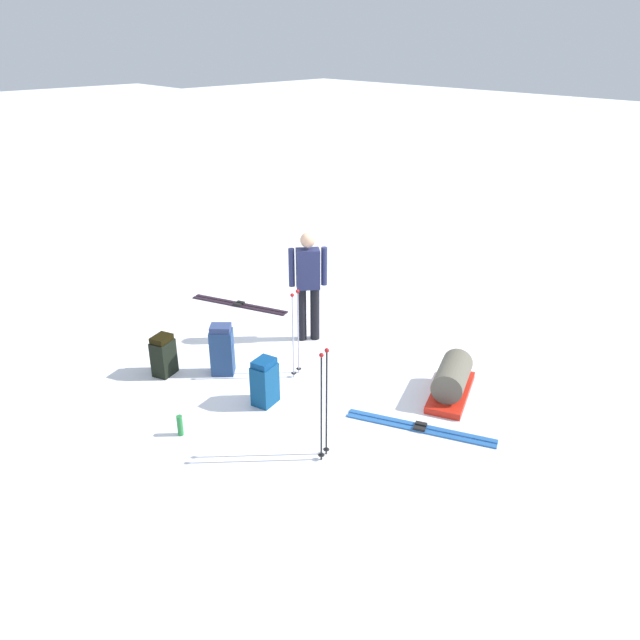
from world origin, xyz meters
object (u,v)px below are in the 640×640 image
Objects in this scene: ski_pair_near at (420,428)px; thermos_bottle at (180,425)px; ski_poles_planted_near at (324,400)px; gear_sled at (452,380)px; backpack_bright at (222,350)px; skier_standing at (308,281)px; backpack_large_dark at (164,356)px; ski_poles_planted_far at (295,330)px; backpack_small_spare at (265,382)px; ski_pair_far at (239,305)px.

ski_pair_near is 6.61× the size of thermos_bottle.
gear_sled is at bearing -6.80° from ski_poles_planted_near.
backpack_bright reaches higher than gear_sled.
gear_sled is (0.20, -2.48, -0.73)m from skier_standing.
backpack_bright is 3.11m from gear_sled.
ski_pair_near is 2.85m from thermos_bottle.
backpack_large_dark reaches higher than thermos_bottle.
ski_pair_near is 2.90m from backpack_bright.
backpack_large_dark is at bearing 134.43° from ski_poles_planted_far.
backpack_small_spare is 0.89m from ski_poles_planted_far.
backpack_large_dark is at bearing 113.90° from ski_pair_near.
backpack_small_spare is (0.51, -1.54, 0.02)m from backpack_large_dark.
ski_poles_planted_far is at bearing 17.93° from backpack_small_spare.
backpack_large_dark is at bearing 108.29° from backpack_small_spare.
ski_pair_near is 0.94m from gear_sled.
ski_poles_planted_far is at bearing -47.83° from backpack_bright.
backpack_large_dark is 1.63m from backpack_small_spare.
backpack_large_dark is (-1.46, 3.29, 0.27)m from ski_pair_near.
ski_pair_near is 1.42× the size of gear_sled.
ski_poles_planted_near is 1.11× the size of gear_sled.
gear_sled is at bearing -85.49° from skier_standing.
backpack_large_dark is at bearing 163.92° from skier_standing.
backpack_bright is 1.51m from thermos_bottle.
backpack_small_spare reaches higher than backpack_large_dark.
backpack_large_dark is 0.48× the size of gear_sled.
thermos_bottle is at bearing -177.75° from ski_poles_planted_far.
thermos_bottle is at bearing 121.48° from ski_poles_planted_near.
gear_sled is at bearing -29.97° from thermos_bottle.
backpack_small_spare reaches higher than gear_sled.
gear_sled is at bearing -55.47° from backpack_bright.
backpack_small_spare is 0.50× the size of ski_poles_planted_far.
backpack_bright is 1.07m from ski_poles_planted_far.
ski_poles_planted_far is 2.15m from gear_sled.
backpack_large_dark reaches higher than ski_pair_far.
skier_standing is 1.40× the size of gear_sled.
backpack_small_spare is at bearing 118.50° from ski_pair_near.
skier_standing is 1.99m from backpack_small_spare.
backpack_large_dark is (-2.19, -1.15, 0.27)m from ski_pair_far.
ski_pair_far is at bearing 64.31° from ski_poles_planted_near.
ski_pair_far is at bearing 46.80° from backpack_bright.
ski_poles_planted_near reaches higher than backpack_small_spare.
ski_poles_planted_near reaches higher than gear_sled.
ski_pair_near is 0.98× the size of ski_pair_far.
backpack_bright is 0.60× the size of gear_sled.
thermos_bottle is at bearing 171.61° from backpack_small_spare.
backpack_bright is at bearing 33.79° from thermos_bottle.
backpack_bright is at bearing 81.80° from ski_poles_planted_near.
backpack_bright is at bearing 132.17° from ski_poles_planted_far.
backpack_small_spare is (-1.64, -0.92, -0.65)m from skier_standing.
ski_pair_near is 2.00m from backpack_small_spare.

